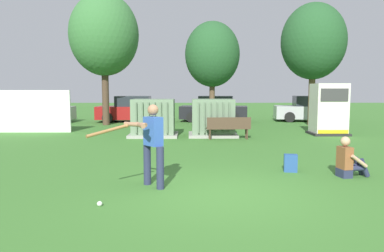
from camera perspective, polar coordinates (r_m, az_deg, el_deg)
The scene contains 17 objects.
ground_plane at distance 7.33m, azimuth 4.67°, elevation -10.58°, with size 96.00×96.00×0.00m, color #3D752D.
fence_panel at distance 19.29m, azimuth -25.11°, elevation 2.07°, with size 4.80×0.12×2.00m, color white.
transformer_west at distance 16.08m, azimuth -5.99°, elevation 1.19°, with size 2.10×1.70×1.62m.
transformer_mid_west at distance 16.09m, azimuth 3.23°, elevation 1.22°, with size 2.10×1.70×1.62m.
generator_enclosure at distance 17.69m, azimuth 20.39°, elevation 2.41°, with size 1.60×1.40×2.30m.
park_bench at distance 15.09m, azimuth 5.68°, elevation -0.06°, with size 1.82×0.50×0.92m.
batter at distance 7.71m, azimuth -6.36°, elevation -2.36°, with size 1.39×1.24×1.74m.
sports_ball at distance 6.83m, azimuth -14.11°, elevation -11.59°, with size 0.09×0.09×0.09m, color white.
seated_spectator at distance 9.40m, azimuth 23.05°, elevation -5.02°, with size 0.77×0.61×0.96m.
backpack at distance 9.55m, azimuth 15.00°, elevation -5.59°, with size 0.35×0.30×0.44m.
tree_left at distance 21.82m, azimuth -13.45°, elevation 13.53°, with size 3.86×3.86×7.39m.
tree_center_left at distance 20.63m, azimuth 3.16°, elevation 10.98°, with size 3.00×3.00×5.74m.
tree_center_right at distance 22.19m, azimuth 18.27°, elevation 12.28°, with size 3.58×3.58×6.84m.
parked_car_leftmost at distance 24.56m, azimuth -22.65°, elevation 2.27°, with size 4.23×1.98×1.62m.
parked_car_left_of_center at distance 23.41m, azimuth -9.32°, elevation 2.48°, with size 4.20×1.93×1.62m.
parked_car_right_of_center at distance 23.38m, azimuth 3.46°, elevation 2.55°, with size 4.39×2.34×1.62m.
parked_car_rightmost at distance 24.63m, azimuth 17.67°, elevation 2.45°, with size 4.36×2.26×1.62m.
Camera 1 is at (-0.65, -7.01, 2.06)m, focal length 34.46 mm.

